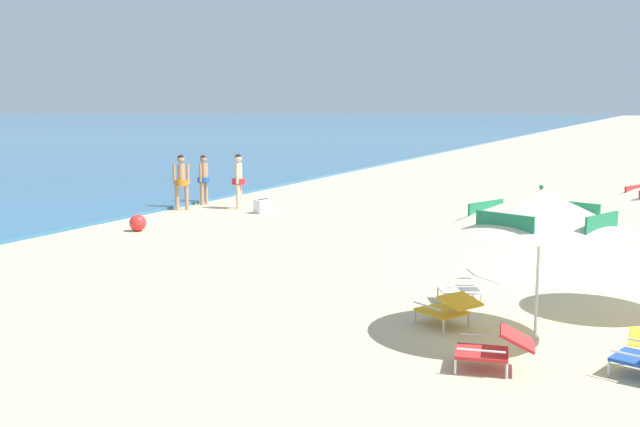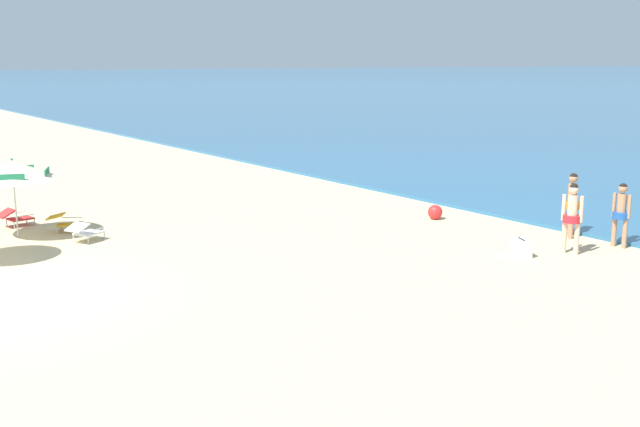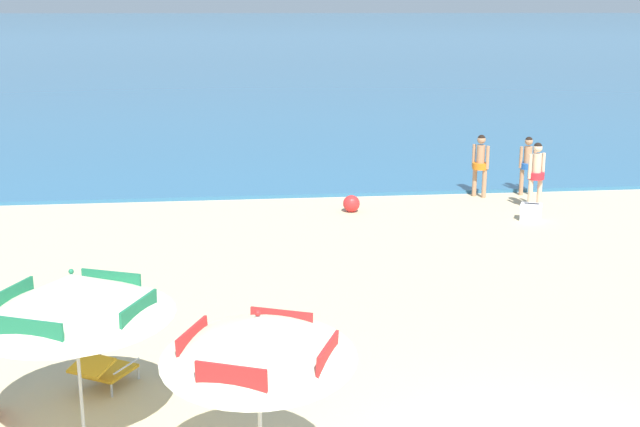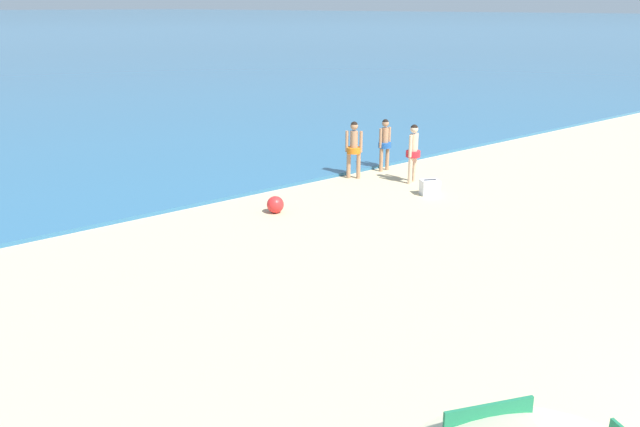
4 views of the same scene
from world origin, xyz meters
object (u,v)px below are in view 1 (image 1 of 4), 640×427
object	(u,v)px
person_standing_beside	(239,177)
cooler_box	(263,206)
person_standing_near_shore	(181,178)
beach_ball	(138,223)
beach_umbrella_striped_main	(540,209)
person_wading_in	(204,176)
lounge_chair_under_umbrella	(448,308)
lounge_chair_spare_folded	(467,285)
lounge_chair_facing_sea	(494,348)

from	to	relation	value
person_standing_beside	cooler_box	xyz separation A→B (m)	(-0.51, -1.13, -0.77)
person_standing_near_shore	beach_ball	world-z (taller)	person_standing_near_shore
beach_umbrella_striped_main	beach_ball	distance (m)	11.43
person_wading_in	beach_umbrella_striped_main	bearing A→B (deg)	-129.92
person_standing_beside	beach_ball	xyz separation A→B (m)	(-4.63, 0.16, -0.76)
beach_umbrella_striped_main	lounge_chair_under_umbrella	size ratio (longest dim) A/B	3.25
lounge_chair_spare_folded	beach_ball	bearing A→B (deg)	70.15
lounge_chair_facing_sea	person_wading_in	distance (m)	15.85
person_wading_in	cooler_box	size ratio (longest dim) A/B	2.65
beach_umbrella_striped_main	lounge_chair_facing_sea	xyz separation A→B (m)	(-1.36, 0.28, -1.47)
lounge_chair_under_umbrella	lounge_chair_facing_sea	world-z (taller)	lounge_chair_facing_sea
lounge_chair_facing_sea	person_standing_beside	bearing A→B (deg)	42.50
lounge_chair_under_umbrella	beach_ball	xyz separation A→B (m)	(4.68, 9.09, -0.07)
lounge_chair_under_umbrella	person_standing_beside	world-z (taller)	person_standing_beside
person_standing_beside	cooler_box	bearing A→B (deg)	-114.34
person_wading_in	beach_ball	xyz separation A→B (m)	(-4.96, -1.32, -0.71)
person_standing_beside	beach_ball	bearing A→B (deg)	178.01
person_standing_near_shore	beach_ball	bearing A→B (deg)	-161.17
beach_ball	person_standing_near_shore	bearing A→B (deg)	18.83
lounge_chair_facing_sea	cooler_box	xyz separation A→B (m)	(10.23, 8.71, -0.07)
lounge_chair_under_umbrella	cooler_box	size ratio (longest dim) A/B	1.67
lounge_chair_under_umbrella	person_wading_in	world-z (taller)	person_wading_in
cooler_box	lounge_chair_under_umbrella	bearing A→B (deg)	-138.45
beach_umbrella_striped_main	person_wading_in	bearing A→B (deg)	50.08
person_standing_near_shore	cooler_box	bearing A→B (deg)	-79.15
lounge_chair_under_umbrella	lounge_chair_facing_sea	size ratio (longest dim) A/B	1.03
lounge_chair_spare_folded	cooler_box	xyz separation A→B (m)	(7.37, 7.74, -0.07)
beach_umbrella_striped_main	person_standing_near_shore	xyz separation A→B (m)	(8.38, 11.51, -0.77)
beach_ball	person_wading_in	bearing A→B (deg)	14.95
person_wading_in	lounge_chair_spare_folded	bearing A→B (deg)	-128.44
beach_umbrella_striped_main	person_standing_beside	world-z (taller)	beach_umbrella_striped_main
lounge_chair_under_umbrella	person_standing_near_shore	xyz separation A→B (m)	(8.31, 10.33, 0.69)
lounge_chair_facing_sea	person_standing_beside	size ratio (longest dim) A/B	0.57
lounge_chair_under_umbrella	person_standing_beside	size ratio (longest dim) A/B	0.59
lounge_chair_under_umbrella	lounge_chair_spare_folded	size ratio (longest dim) A/B	0.99
lounge_chair_under_umbrella	lounge_chair_facing_sea	distance (m)	1.70
beach_umbrella_striped_main	person_standing_beside	xyz separation A→B (m)	(9.38, 10.12, -0.77)
lounge_chair_under_umbrella	beach_umbrella_striped_main	bearing A→B (deg)	-93.40
person_standing_near_shore	person_standing_beside	bearing A→B (deg)	-54.50
lounge_chair_under_umbrella	beach_ball	bearing A→B (deg)	62.75
beach_umbrella_striped_main	beach_ball	xyz separation A→B (m)	(4.75, 10.28, -1.53)
beach_umbrella_striped_main	lounge_chair_under_umbrella	distance (m)	1.88
lounge_chair_under_umbrella	beach_ball	distance (m)	10.22
lounge_chair_under_umbrella	beach_ball	world-z (taller)	lounge_chair_under_umbrella
person_wading_in	beach_ball	distance (m)	5.18
person_standing_beside	person_wading_in	bearing A→B (deg)	77.44
beach_umbrella_striped_main	cooler_box	bearing A→B (deg)	45.38
cooler_box	beach_ball	bearing A→B (deg)	162.55
beach_umbrella_striped_main	person_wading_in	distance (m)	15.15
beach_umbrella_striped_main	person_standing_near_shore	distance (m)	14.26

